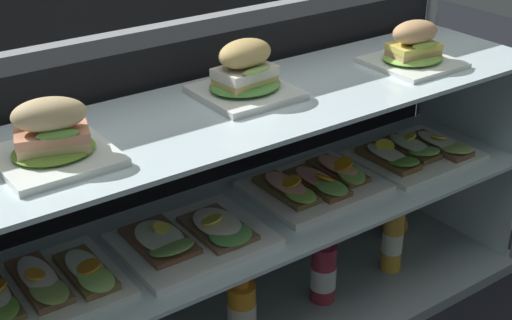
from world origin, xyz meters
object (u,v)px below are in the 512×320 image
Objects in this scene: plated_roll_sandwich_left_of_center at (245,76)px; juice_bottle_back_right at (393,238)px; plated_roll_sandwich_center at (52,139)px; orange_fruit_beside_bottles at (395,225)px; juice_bottle_front_right_end at (242,308)px; plated_roll_sandwich_near_left_corner at (414,49)px; open_sandwich_tray_center at (415,152)px; open_sandwich_tray_mid_left at (40,286)px; juice_bottle_front_fourth at (323,272)px; open_sandwich_tray_far_left at (315,184)px; open_sandwich_tray_far_right at (193,237)px.

plated_roll_sandwich_left_of_center is 0.84× the size of juice_bottle_back_right.
orange_fruit_beside_bottles is at bearing 5.63° from plated_roll_sandwich_center.
juice_bottle_front_right_end is (-0.06, -0.06, -0.56)m from plated_roll_sandwich_left_of_center.
plated_roll_sandwich_near_left_corner is 0.31m from open_sandwich_tray_center.
plated_roll_sandwich_left_of_center is 0.64× the size of open_sandwich_tray_mid_left.
open_sandwich_tray_mid_left is at bearing 178.33° from juice_bottle_front_fourth.
juice_bottle_front_fourth is (0.66, -0.01, -0.56)m from plated_roll_sandwich_center.
plated_roll_sandwich_left_of_center reaches higher than juice_bottle_front_right_end.
orange_fruit_beside_bottles is (0.37, 0.11, -0.04)m from juice_bottle_front_fourth.
juice_bottle_back_right is at bearing -0.69° from plated_roll_sandwich_center.
plated_roll_sandwich_left_of_center reaches higher than orange_fruit_beside_bottles.
plated_roll_sandwich_center reaches higher than open_sandwich_tray_far_left.
open_sandwich_tray_mid_left is 0.76m from juice_bottle_front_fourth.
plated_roll_sandwich_left_of_center reaches higher than juice_bottle_front_fourth.
juice_bottle_back_right is (0.50, -0.01, 0.02)m from juice_bottle_front_right_end.
juice_bottle_front_fourth is 0.24m from juice_bottle_back_right.
open_sandwich_tray_far_left is 1.00× the size of open_sandwich_tray_center.
plated_roll_sandwich_center is at bearing 179.31° from juice_bottle_back_right.
juice_bottle_front_right_end is at bearing -134.04° from plated_roll_sandwich_left_of_center.
plated_roll_sandwich_near_left_corner is at bearing 8.52° from juice_bottle_back_right.
open_sandwich_tray_far_right is 0.70m from open_sandwich_tray_center.
open_sandwich_tray_far_left reaches higher than open_sandwich_tray_center.
open_sandwich_tray_mid_left is at bearing -175.49° from orange_fruit_beside_bottles.
juice_bottle_front_right_end is 0.64m from orange_fruit_beside_bottles.
open_sandwich_tray_center is at bearing 0.88° from open_sandwich_tray_far_right.
plated_roll_sandwich_left_of_center is 0.60m from juice_bottle_front_fourth.
juice_bottle_back_right is at bearing -0.58° from open_sandwich_tray_far_right.
open_sandwich_tray_center is (0.06, 0.02, -0.30)m from plated_roll_sandwich_near_left_corner.
juice_bottle_back_right is at bearing -1.25° from juice_bottle_front_right_end.
plated_roll_sandwich_center is 2.56× the size of orange_fruit_beside_bottles.
plated_roll_sandwich_near_left_corner is 0.63× the size of open_sandwich_tray_center.
open_sandwich_tray_mid_left is 1.32× the size of juice_bottle_back_right.
juice_bottle_front_right_end is 2.50× the size of orange_fruit_beside_bottles.
juice_bottle_front_fourth is at bearing 178.69° from juice_bottle_back_right.
juice_bottle_back_right is (0.63, -0.01, -0.24)m from open_sandwich_tray_far_right.
open_sandwich_tray_center reaches higher than orange_fruit_beside_bottles.
open_sandwich_tray_far_right is (0.34, -0.02, -0.00)m from open_sandwich_tray_mid_left.
juice_bottle_front_fourth is 2.66× the size of orange_fruit_beside_bottles.
plated_roll_sandwich_left_of_center is 0.37m from open_sandwich_tray_far_right.
open_sandwich_tray_mid_left is 0.34m from open_sandwich_tray_far_right.
plated_roll_sandwich_center is at bearing -172.64° from plated_roll_sandwich_left_of_center.
juice_bottle_back_right is (0.90, -0.01, -0.54)m from plated_roll_sandwich_center.
plated_roll_sandwich_near_left_corner is 0.54m from juice_bottle_back_right.
plated_roll_sandwich_left_of_center is at bearing -175.77° from orange_fruit_beside_bottles.
juice_bottle_front_right_end is (0.13, 0.00, -0.25)m from open_sandwich_tray_far_right.
juice_bottle_back_right is 3.01× the size of orange_fruit_beside_bottles.
juice_bottle_back_right reaches higher than orange_fruit_beside_bottles.
plated_roll_sandwich_near_left_corner reaches higher than open_sandwich_tray_far_right.
plated_roll_sandwich_left_of_center is 1.01× the size of plated_roll_sandwich_near_left_corner.
open_sandwich_tray_far_right is at bearing -0.91° from plated_roll_sandwich_center.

